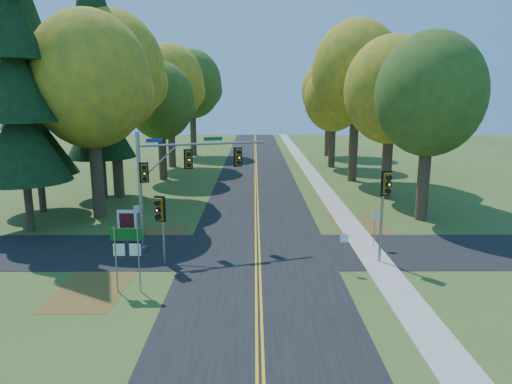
{
  "coord_description": "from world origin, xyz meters",
  "views": [
    {
      "loc": [
        -0.18,
        -22.19,
        8.49
      ],
      "look_at": [
        -0.09,
        2.86,
        3.2
      ],
      "focal_mm": 32.0,
      "sensor_mm": 36.0,
      "label": 1
    }
  ],
  "objects_px": {
    "traffic_mast": "(173,174)",
    "info_kiosk": "(127,223)",
    "east_signal_pole": "(385,194)",
    "route_sign_cluster": "(127,246)"
  },
  "relations": [
    {
      "from": "info_kiosk",
      "to": "route_sign_cluster",
      "type": "bearing_deg",
      "value": -74.77
    },
    {
      "from": "east_signal_pole",
      "to": "info_kiosk",
      "type": "bearing_deg",
      "value": 147.59
    },
    {
      "from": "east_signal_pole",
      "to": "info_kiosk",
      "type": "height_order",
      "value": "east_signal_pole"
    },
    {
      "from": "traffic_mast",
      "to": "info_kiosk",
      "type": "distance_m",
      "value": 5.47
    },
    {
      "from": "traffic_mast",
      "to": "route_sign_cluster",
      "type": "bearing_deg",
      "value": -118.31
    },
    {
      "from": "route_sign_cluster",
      "to": "info_kiosk",
      "type": "distance_m",
      "value": 8.76
    },
    {
      "from": "traffic_mast",
      "to": "east_signal_pole",
      "type": "distance_m",
      "value": 11.28
    },
    {
      "from": "route_sign_cluster",
      "to": "info_kiosk",
      "type": "xyz_separation_m",
      "value": [
        -2.33,
        8.34,
        -1.3
      ]
    },
    {
      "from": "traffic_mast",
      "to": "info_kiosk",
      "type": "bearing_deg",
      "value": 126.05
    },
    {
      "from": "traffic_mast",
      "to": "east_signal_pole",
      "type": "bearing_deg",
      "value": -30.33
    }
  ]
}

